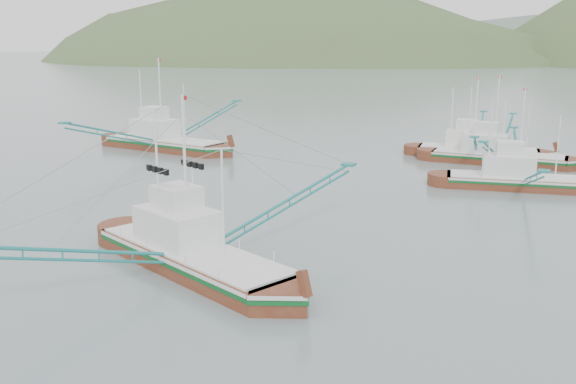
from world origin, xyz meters
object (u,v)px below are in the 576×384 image
at_px(bg_boat_left, 164,136).
at_px(bg_boat_extra, 477,144).
at_px(bg_boat_right, 522,170).
at_px(bg_boat_far, 497,151).
at_px(main_boat, 191,233).

bearing_deg(bg_boat_left, bg_boat_extra, 24.51).
distance_m(bg_boat_right, bg_boat_far, 12.01).
xyz_separation_m(bg_boat_left, bg_boat_extra, (34.73, 11.63, -0.19)).
relative_size(main_boat, bg_boat_far, 1.03).
bearing_deg(bg_boat_extra, bg_boat_far, -58.29).
xyz_separation_m(bg_boat_far, bg_boat_extra, (-2.69, 3.26, 0.12)).
relative_size(main_boat, bg_boat_right, 1.09).
bearing_deg(bg_boat_left, main_boat, -44.89).
relative_size(main_boat, bg_boat_left, 0.89).
distance_m(bg_boat_far, bg_boat_extra, 4.23).
xyz_separation_m(bg_boat_right, bg_boat_left, (-41.34, 2.98, -0.00)).
relative_size(bg_boat_left, bg_boat_far, 1.15).
xyz_separation_m(main_boat, bg_boat_right, (14.43, 30.12, -0.46)).
height_order(main_boat, bg_boat_far, main_boat).
bearing_deg(main_boat, bg_boat_far, 96.32).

